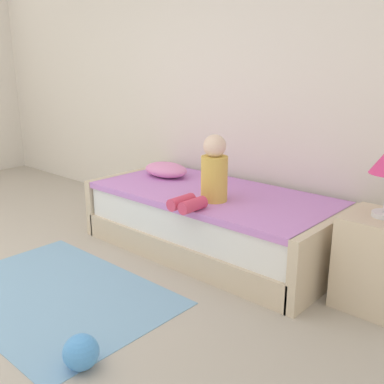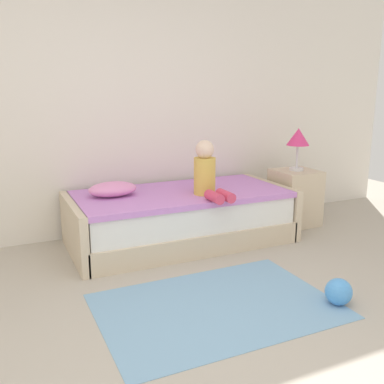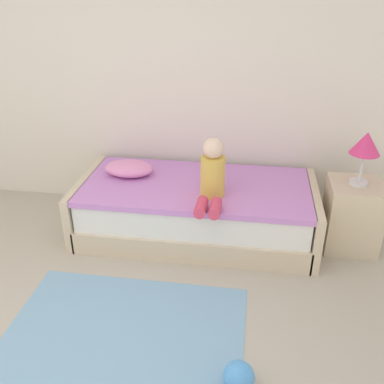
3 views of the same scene
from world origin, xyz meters
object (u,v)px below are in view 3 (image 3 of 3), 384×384
at_px(nightstand, 352,215).
at_px(toy_ball, 239,377).
at_px(bed, 196,209).
at_px(table_lamp, 366,146).
at_px(child_figure, 212,175).
at_px(pillow, 129,168).

bearing_deg(nightstand, toy_ball, -118.24).
height_order(bed, table_lamp, table_lamp).
relative_size(table_lamp, child_figure, 0.88).
relative_size(table_lamp, pillow, 1.02).
relative_size(pillow, toy_ball, 2.36).
relative_size(table_lamp, toy_ball, 2.42).
height_order(bed, toy_ball, bed).
distance_m(nightstand, table_lamp, 0.64).
bearing_deg(toy_ball, child_figure, 102.79).
xyz_separation_m(nightstand, pillow, (-1.98, 0.10, 0.26)).
bearing_deg(bed, table_lamp, -0.03).
xyz_separation_m(child_figure, pillow, (-0.79, 0.33, -0.14)).
distance_m(bed, pillow, 0.72).
bearing_deg(table_lamp, bed, 179.97).
bearing_deg(child_figure, table_lamp, 10.83).
height_order(table_lamp, pillow, table_lamp).
bearing_deg(child_figure, nightstand, 10.83).
distance_m(child_figure, pillow, 0.87).
bearing_deg(nightstand, table_lamp, 45.00).
distance_m(nightstand, pillow, 2.00).
bearing_deg(bed, toy_ball, -73.62).
height_order(pillow, toy_ball, pillow).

